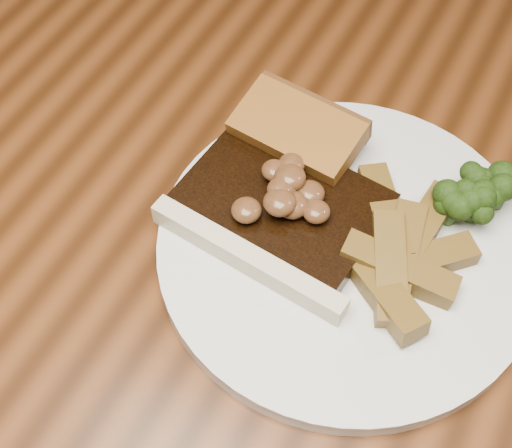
% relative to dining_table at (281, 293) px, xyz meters
% --- Properties ---
extents(dining_table, '(1.60, 0.90, 0.75)m').
position_rel_dining_table_xyz_m(dining_table, '(0.00, 0.00, 0.00)').
color(dining_table, '#4F270F').
rests_on(dining_table, ground).
extents(chair_far, '(0.46, 0.46, 0.92)m').
position_rel_dining_table_xyz_m(chair_far, '(-0.04, 0.58, -0.15)').
color(chair_far, black).
rests_on(chair_far, ground).
extents(plate, '(0.29, 0.29, 0.01)m').
position_rel_dining_table_xyz_m(plate, '(0.05, 0.01, 0.10)').
color(plate, silver).
rests_on(plate, dining_table).
extents(steak, '(0.16, 0.13, 0.02)m').
position_rel_dining_table_xyz_m(steak, '(-0.01, 0.01, 0.12)').
color(steak, black).
rests_on(steak, plate).
extents(steak_bone, '(0.17, 0.03, 0.02)m').
position_rel_dining_table_xyz_m(steak_bone, '(-0.01, -0.04, 0.11)').
color(steak_bone, '#C1B996').
rests_on(steak_bone, plate).
extents(mushroom_pile, '(0.07, 0.07, 0.03)m').
position_rel_dining_table_xyz_m(mushroom_pile, '(-0.01, 0.01, 0.14)').
color(mushroom_pile, brown).
rests_on(mushroom_pile, steak).
extents(garlic_bread, '(0.11, 0.06, 0.02)m').
position_rel_dining_table_xyz_m(garlic_bread, '(-0.03, 0.07, 0.12)').
color(garlic_bread, brown).
rests_on(garlic_bread, plate).
extents(potato_wedges, '(0.11, 0.11, 0.02)m').
position_rel_dining_table_xyz_m(potato_wedges, '(0.10, 0.03, 0.12)').
color(potato_wedges, brown).
rests_on(potato_wedges, plate).
extents(broccoli_cluster, '(0.06, 0.06, 0.04)m').
position_rel_dining_table_xyz_m(broccoli_cluster, '(0.12, 0.08, 0.12)').
color(broccoli_cluster, '#22390D').
rests_on(broccoli_cluster, plate).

